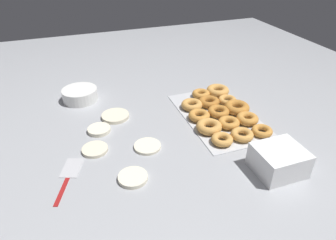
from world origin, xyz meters
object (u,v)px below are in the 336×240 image
pancake_2 (147,146)px  pancake_4 (99,130)px  pancake_1 (115,116)px  donut_tray (220,112)px  pancake_0 (95,149)px  pancake_3 (133,177)px  container_stack (279,160)px  spatula (70,172)px  batter_bowl (80,95)px

pancake_2 → pancake_4: (0.17, 0.15, 0.00)m
pancake_1 → pancake_2: pancake_1 is taller
pancake_4 → donut_tray: bearing=-96.1°
pancake_0 → pancake_2: bearing=-104.0°
pancake_0 → pancake_3: size_ratio=0.98×
pancake_1 → container_stack: (-0.53, -0.45, 0.04)m
donut_tray → spatula: (-0.16, 0.65, -0.02)m
pancake_4 → spatula: 0.25m
container_stack → pancake_1: bearing=40.4°
spatula → pancake_2: bearing=-59.8°
pancake_2 → batter_bowl: bearing=22.5°
pancake_0 → spatula: pancake_0 is taller
pancake_0 → spatula: (-0.09, 0.10, -0.00)m
pancake_1 → pancake_4: same height
pancake_2 → donut_tray: (0.11, -0.37, 0.01)m
pancake_3 → donut_tray: bearing=-60.5°
pancake_0 → pancake_2: (-0.05, -0.19, -0.00)m
container_stack → pancake_4: bearing=50.2°
pancake_0 → spatula: size_ratio=0.44×
donut_tray → spatula: donut_tray is taller
donut_tray → container_stack: 0.39m
container_stack → spatula: (0.23, 0.66, -0.04)m
pancake_0 → donut_tray: donut_tray is taller
pancake_1 → batter_bowl: 0.25m
pancake_4 → spatula: (-0.22, 0.13, -0.01)m
pancake_4 → container_stack: bearing=-129.8°
donut_tray → batter_bowl: size_ratio=2.98×
donut_tray → pancake_1: bearing=72.3°
container_stack → pancake_3: bearing=75.1°
pancake_3 → batter_bowl: batter_bowl is taller
pancake_3 → spatula: 0.22m
pancake_1 → container_stack: 0.69m
pancake_0 → donut_tray: 0.56m
pancake_3 → container_stack: bearing=-104.9°
donut_tray → batter_bowl: (0.36, 0.56, 0.01)m
pancake_2 → donut_tray: donut_tray is taller
batter_bowl → container_stack: (-0.74, -0.57, 0.02)m
pancake_3 → pancake_4: 0.32m
pancake_1 → pancake_3: bearing=176.8°
batter_bowl → container_stack: bearing=-142.3°
donut_tray → pancake_4: bearing=83.9°
pancake_0 → batter_bowl: batter_bowl is taller
pancake_0 → pancake_1: bearing=-29.7°
pancake_2 → pancake_4: 0.23m
pancake_2 → donut_tray: bearing=-72.9°
donut_tray → batter_bowl: batter_bowl is taller
pancake_0 → pancake_2: pancake_0 is taller
pancake_2 → spatula: size_ratio=0.46×
pancake_2 → spatula: bearing=99.4°
pancake_2 → spatula: 0.29m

